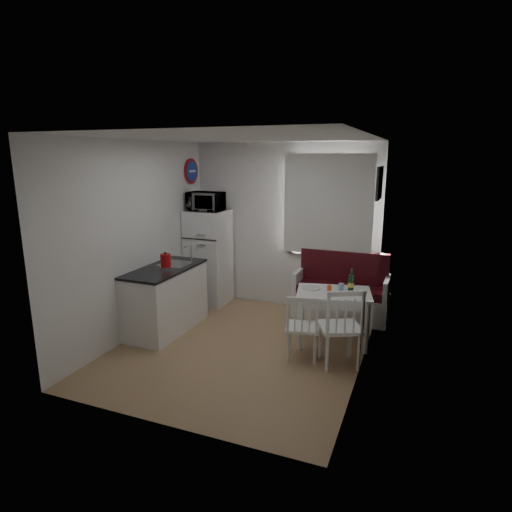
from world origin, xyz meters
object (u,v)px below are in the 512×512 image
at_px(kettle, 166,261).
at_px(kitchen_counter, 166,298).
at_px(chair_left, 301,321).
at_px(chair_right, 339,320).
at_px(dining_table, 334,298).
at_px(wine_bottle, 351,280).
at_px(fridge, 209,257).
at_px(bench, 341,296).
at_px(microwave, 206,201).

bearing_deg(kettle, kitchen_counter, 139.83).
distance_m(chair_left, chair_right, 0.45).
xyz_separation_m(dining_table, kettle, (-2.20, -0.45, 0.39)).
height_order(kettle, wine_bottle, kettle).
height_order(chair_right, kettle, kettle).
bearing_deg(dining_table, fridge, 147.24).
distance_m(chair_right, wine_bottle, 0.81).
relative_size(dining_table, fridge, 0.68).
relative_size(kitchen_counter, wine_bottle, 4.45).
bearing_deg(wine_bottle, kitchen_counter, -168.17).
bearing_deg(chair_left, chair_right, -14.78).
bearing_deg(fridge, chair_left, -36.82).
bearing_deg(bench, chair_left, -96.39).
height_order(dining_table, wine_bottle, wine_bottle).
distance_m(bench, wine_bottle, 1.02).
bearing_deg(chair_right, kitchen_counter, 148.32).
bearing_deg(chair_right, chair_left, 152.44).
xyz_separation_m(chair_right, kettle, (-2.40, 0.21, 0.42)).
bearing_deg(dining_table, bench, 81.95).
xyz_separation_m(chair_right, microwave, (-2.43, 1.45, 1.09)).
height_order(bench, chair_right, bench).
bearing_deg(chair_right, kettle, 149.19).
relative_size(chair_right, fridge, 0.39).
relative_size(dining_table, chair_left, 2.28).
distance_m(bench, fridge, 2.21).
bearing_deg(chair_left, dining_table, 56.17).
xyz_separation_m(microwave, wine_bottle, (2.43, -0.68, -0.84)).
height_order(chair_left, fridge, fridge).
height_order(bench, wine_bottle, wine_bottle).
height_order(chair_left, wine_bottle, wine_bottle).
relative_size(dining_table, microwave, 1.95).
relative_size(kitchen_counter, kettle, 5.95).
bearing_deg(bench, microwave, -175.71).
xyz_separation_m(fridge, kettle, (0.03, -1.29, 0.24)).
bearing_deg(fridge, chair_right, -31.69).
bearing_deg(fridge, dining_table, -20.40).
relative_size(bench, chair_right, 2.32).
bearing_deg(bench, chair_right, -80.62).
distance_m(kitchen_counter, kettle, 0.56).
height_order(kitchen_counter, bench, kitchen_counter).
distance_m(chair_right, fridge, 2.86).
xyz_separation_m(bench, microwave, (-2.16, -0.16, 1.36)).
bearing_deg(kitchen_counter, bench, 31.86).
xyz_separation_m(dining_table, chair_right, (0.20, -0.67, -0.02)).
relative_size(bench, fridge, 0.90).
bearing_deg(bench, kettle, -146.76).
xyz_separation_m(kitchen_counter, wine_bottle, (2.45, 0.51, 0.39)).
xyz_separation_m(chair_left, kettle, (-1.95, 0.20, 0.50)).
height_order(fridge, kettle, fridge).
bearing_deg(dining_table, kitchen_counter, 178.02).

